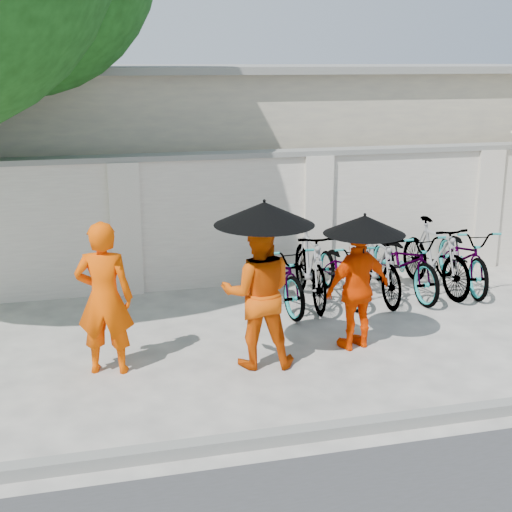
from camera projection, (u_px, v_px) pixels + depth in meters
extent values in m
plane|color=beige|center=(237.00, 369.00, 8.20)|extent=(80.00, 80.00, 0.00)
cube|color=gray|center=(278.00, 437.00, 6.60)|extent=(40.00, 0.16, 0.12)
cube|color=silver|center=(254.00, 220.00, 11.16)|extent=(20.00, 0.30, 2.00)
cube|color=beige|center=(256.00, 151.00, 14.79)|extent=(14.00, 6.00, 3.20)
imported|color=#FF4F00|center=(104.00, 298.00, 7.90)|extent=(0.72, 0.56, 1.75)
imported|color=#DF4C05|center=(258.00, 293.00, 8.09)|extent=(0.96, 0.81, 1.75)
cylinder|color=black|center=(264.00, 250.00, 7.89)|extent=(0.02, 0.02, 0.82)
cone|color=black|center=(264.00, 213.00, 7.78)|extent=(1.12, 1.12, 0.26)
imported|color=#FF4000|center=(358.00, 289.00, 8.62)|extent=(0.95, 0.59, 1.52)
cylinder|color=black|center=(363.00, 254.00, 8.43)|extent=(0.02, 0.02, 0.71)
cone|color=black|center=(364.00, 225.00, 8.33)|extent=(0.97, 0.97, 0.22)
imported|color=#9C9DA5|center=(278.00, 274.00, 10.13)|extent=(0.87, 1.90, 0.96)
imported|color=#9C9DA5|center=(310.00, 265.00, 10.30)|extent=(0.70, 1.93, 1.13)
imported|color=#9C9DA5|center=(342.00, 269.00, 10.48)|extent=(0.64, 1.73, 0.90)
imported|color=#9C9DA5|center=(377.00, 265.00, 10.46)|extent=(0.52, 1.74, 1.04)
imported|color=#9C9DA5|center=(405.00, 262.00, 10.70)|extent=(0.82, 1.96, 1.00)
imported|color=#9C9DA5|center=(435.00, 256.00, 10.82)|extent=(0.68, 1.87, 1.10)
imported|color=#9C9DA5|center=(463.00, 256.00, 10.99)|extent=(0.91, 1.97, 1.00)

